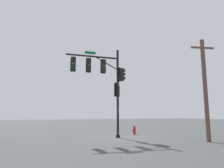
% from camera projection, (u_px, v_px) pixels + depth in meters
% --- Properties ---
extents(ground_plane, '(120.00, 120.00, 0.00)m').
position_uv_depth(ground_plane, '(118.00, 138.00, 16.32)').
color(ground_plane, '#434748').
extents(signal_pole_assembly, '(5.10, 1.16, 7.46)m').
position_uv_depth(signal_pole_assembly, '(105.00, 76.00, 16.77)').
color(signal_pole_assembly, black).
rests_on(signal_pole_assembly, ground_plane).
extents(utility_pole, '(1.77, 0.56, 7.41)m').
position_uv_depth(utility_pole, '(205.00, 87.00, 14.38)').
color(utility_pole, brown).
rests_on(utility_pole, ground_plane).
extents(fire_hydrant, '(0.33, 0.24, 0.83)m').
position_uv_depth(fire_hydrant, '(134.00, 130.00, 18.82)').
color(fire_hydrant, red).
rests_on(fire_hydrant, ground_plane).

